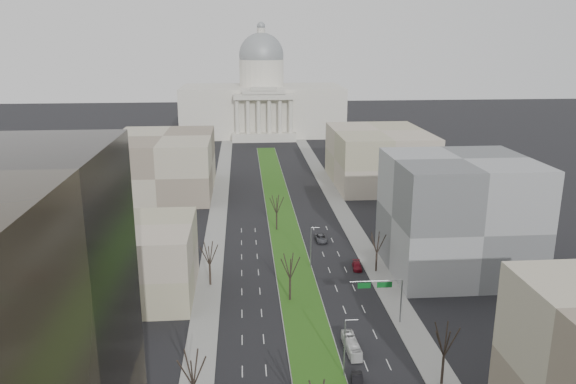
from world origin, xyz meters
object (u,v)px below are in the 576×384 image
car_black (357,381)px  box_van (351,345)px  car_red (357,266)px  car_grey_far (321,238)px

car_black → box_van: size_ratio=0.59×
car_black → box_van: 8.90m
car_red → box_van: bearing=-96.6°
car_red → box_van: (-7.42, -32.07, 0.38)m
box_van → car_black: bearing=-98.2°
car_black → car_red: car_black is taller
car_red → car_black: bearing=-95.1°
car_red → car_grey_far: size_ratio=0.82×
car_grey_far → box_van: box_van is taller
car_black → car_red: 41.75m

